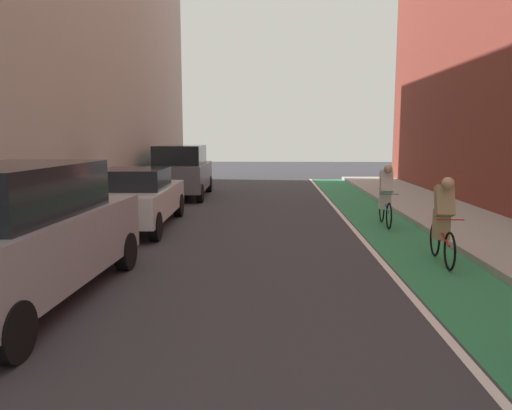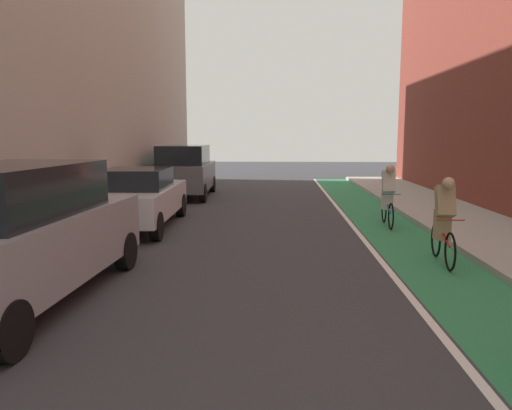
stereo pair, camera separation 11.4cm
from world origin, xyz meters
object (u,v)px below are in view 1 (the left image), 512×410
at_px(parked_suv_silver, 21,233).
at_px(cyclist_trailing, 443,220).
at_px(parked_sedan_white, 137,197).
at_px(cyclist_far, 386,195).
at_px(parked_suv_gray, 181,171).

relative_size(parked_suv_silver, cyclist_trailing, 2.76).
xyz_separation_m(parked_sedan_white, cyclist_far, (6.46, 0.49, 0.02)).
bearing_deg(parked_sedan_white, parked_suv_silver, -90.04).
height_order(parked_suv_silver, cyclist_trailing, parked_suv_silver).
relative_size(cyclist_trailing, cyclist_far, 1.00).
relative_size(parked_suv_gray, cyclist_far, 2.58).
xyz_separation_m(parked_suv_silver, parked_sedan_white, (0.00, 5.86, -0.23)).
relative_size(parked_suv_silver, parked_suv_gray, 1.07).
relative_size(parked_sedan_white, cyclist_far, 2.64).
height_order(parked_suv_gray, cyclist_far, parked_suv_gray).
bearing_deg(parked_suv_silver, cyclist_far, 44.50).
height_order(parked_suv_silver, parked_sedan_white, parked_suv_silver).
bearing_deg(cyclist_trailing, parked_suv_gray, 124.47).
distance_m(parked_sedan_white, parked_suv_gray, 6.35).
distance_m(parked_sedan_white, cyclist_far, 6.48).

